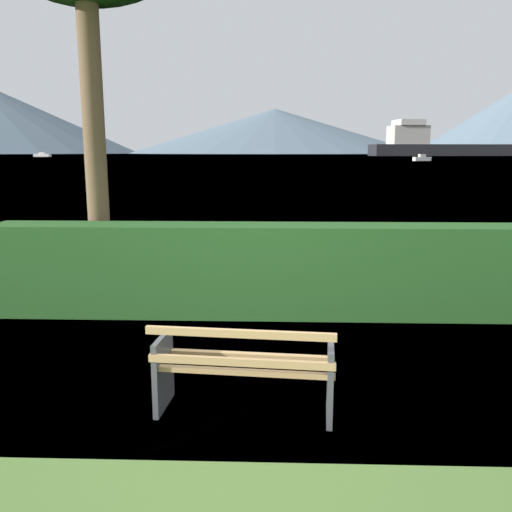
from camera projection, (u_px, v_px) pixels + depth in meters
ground_plane at (245, 410)px, 4.84m from camera, size 1400.00×1400.00×0.00m
water_surface at (274, 155)px, 308.08m from camera, size 620.00×620.00×0.00m
park_bench at (244, 369)px, 4.70m from camera, size 1.62×0.71×0.87m
hedge_row at (256, 270)px, 7.57m from camera, size 7.42×0.69×1.29m
cargo_ship_large at (454, 146)px, 272.17m from camera, size 101.86×27.91×17.70m
fishing_boat_near at (422, 158)px, 129.80m from camera, size 4.46×2.55×1.63m
tender_far at (42, 155)px, 226.19m from camera, size 7.22×2.95×1.88m
distant_hills at (223, 120)px, 570.65m from camera, size 890.36×355.36×83.46m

